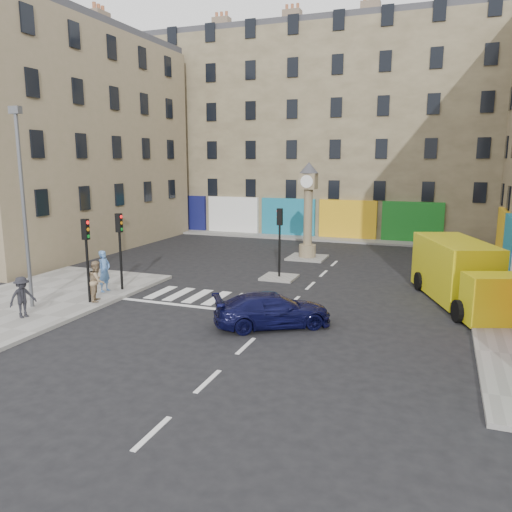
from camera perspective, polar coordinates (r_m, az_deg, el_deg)
The scene contains 18 objects.
ground at distance 19.29m, azimuth 1.04°, elevation -8.25°, with size 120.00×120.00×0.00m, color black.
sidewalk_left at distance 23.67m, azimuth -26.91°, elevation -5.64°, with size 7.00×16.00×0.15m, color gray.
sidewalk_right at distance 28.03m, azimuth 25.36°, elevation -3.07°, with size 2.60×30.00×0.15m, color gray.
sidewalk_far at distance 41.13m, azimuth 6.07°, elevation 2.08°, with size 32.00×2.40×0.15m, color gray.
island_near at distance 27.18m, azimuth 2.67°, elevation -2.45°, with size 1.80×1.80×0.12m, color gray.
island_far at distance 32.82m, azimuth 5.87°, elevation -0.18°, with size 2.40×2.40×0.12m, color gray.
building_far at distance 46.35m, azimuth 8.12°, elevation 13.46°, with size 32.00×10.00×17.00m, color gray.
building_left at distance 38.48m, azimuth -20.64°, elevation 11.95°, with size 8.00×20.00×15.00m, color #8A765A.
traffic_light_left_near at distance 22.84m, azimuth -18.80°, elevation 0.97°, with size 0.28×0.22×3.70m.
traffic_light_left_far at distance 24.72m, azimuth -15.31°, elevation 1.88°, with size 0.28×0.22×3.70m.
traffic_light_island at distance 26.71m, azimuth 2.72°, elevation 2.84°, with size 0.28×0.22×3.70m.
lamp_post at distance 22.84m, azimuth -25.09°, elevation 6.02°, with size 0.50×0.25×8.30m.
clock_pillar at distance 32.33m, azimuth 5.99°, elevation 5.90°, with size 1.20×1.20×6.10m.
navy_sedan at distance 19.33m, azimuth 1.90°, elevation -6.17°, with size 1.84×4.53×1.31m, color black.
yellow_van at distance 24.17m, azimuth 22.33°, elevation -1.82°, with size 4.60×7.79×2.72m.
pedestrian_blue at distance 24.81m, azimuth -16.94°, elevation -1.66°, with size 0.72×0.47×1.98m, color #5583C3.
pedestrian_tan at distance 23.24m, azimuth -17.71°, elevation -2.73°, with size 0.88×0.69×1.82m, color #987E5D.
pedestrian_dark at distance 21.92m, azimuth -25.14°, elevation -4.28°, with size 1.07×0.62×1.66m, color black.
Camera 1 is at (6.03, -17.20, 6.32)m, focal length 35.00 mm.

